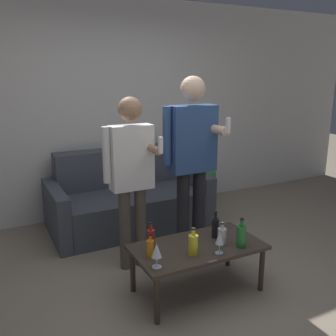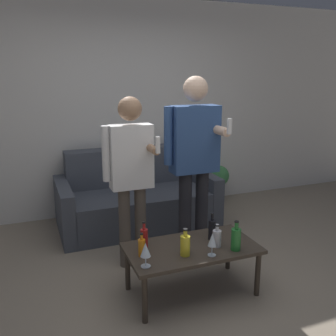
{
  "view_description": "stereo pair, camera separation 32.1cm",
  "coord_description": "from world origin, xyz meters",
  "px_view_note": "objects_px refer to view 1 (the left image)",
  "views": [
    {
      "loc": [
        -1.49,
        -2.38,
        1.79
      ],
      "look_at": [
        0.0,
        0.57,
        0.95
      ],
      "focal_mm": 40.0,
      "sensor_mm": 36.0,
      "label": 1
    },
    {
      "loc": [
        -1.2,
        -2.51,
        1.79
      ],
      "look_at": [
        0.0,
        0.57,
        0.95
      ],
      "focal_mm": 40.0,
      "sensor_mm": 36.0,
      "label": 2
    }
  ],
  "objects_px": {
    "couch": "(127,199)",
    "coffee_table": "(198,250)",
    "bottle_orange": "(150,248)",
    "person_standing_right": "(192,153)",
    "person_standing_left": "(131,170)"
  },
  "relations": [
    {
      "from": "couch",
      "to": "person_standing_right",
      "type": "xyz_separation_m",
      "value": [
        0.32,
        -0.97,
        0.73
      ]
    },
    {
      "from": "coffee_table",
      "to": "bottle_orange",
      "type": "bearing_deg",
      "value": -178.81
    },
    {
      "from": "coffee_table",
      "to": "person_standing_right",
      "type": "xyz_separation_m",
      "value": [
        0.32,
        0.66,
        0.67
      ]
    },
    {
      "from": "couch",
      "to": "coffee_table",
      "type": "height_order",
      "value": "couch"
    },
    {
      "from": "bottle_orange",
      "to": "person_standing_left",
      "type": "relative_size",
      "value": 0.12
    },
    {
      "from": "couch",
      "to": "coffee_table",
      "type": "distance_m",
      "value": 1.63
    },
    {
      "from": "coffee_table",
      "to": "person_standing_left",
      "type": "relative_size",
      "value": 0.67
    },
    {
      "from": "person_standing_right",
      "to": "person_standing_left",
      "type": "bearing_deg",
      "value": -177.49
    },
    {
      "from": "bottle_orange",
      "to": "person_standing_right",
      "type": "xyz_separation_m",
      "value": [
        0.75,
        0.67,
        0.55
      ]
    },
    {
      "from": "person_standing_right",
      "to": "coffee_table",
      "type": "bearing_deg",
      "value": -115.5
    },
    {
      "from": "person_standing_left",
      "to": "person_standing_right",
      "type": "height_order",
      "value": "person_standing_right"
    },
    {
      "from": "couch",
      "to": "person_standing_left",
      "type": "relative_size",
      "value": 1.15
    },
    {
      "from": "coffee_table",
      "to": "bottle_orange",
      "type": "distance_m",
      "value": 0.45
    },
    {
      "from": "couch",
      "to": "coffee_table",
      "type": "relative_size",
      "value": 1.72
    },
    {
      "from": "couch",
      "to": "person_standing_left",
      "type": "distance_m",
      "value": 1.23
    }
  ]
}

